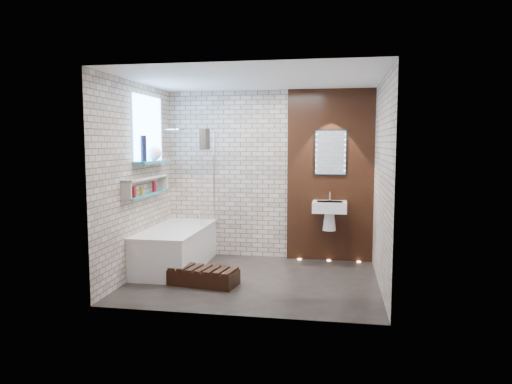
% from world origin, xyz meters
% --- Properties ---
extents(ground, '(3.20, 3.20, 0.00)m').
position_xyz_m(ground, '(0.00, 0.00, 0.00)').
color(ground, black).
rests_on(ground, ground).
extents(room_shell, '(3.24, 3.20, 2.60)m').
position_xyz_m(room_shell, '(0.00, 0.00, 1.30)').
color(room_shell, gray).
rests_on(room_shell, ground).
extents(walnut_panel, '(1.30, 0.06, 2.60)m').
position_xyz_m(walnut_panel, '(0.95, 1.27, 1.30)').
color(walnut_panel, black).
rests_on(walnut_panel, ground).
extents(clerestory_window, '(0.18, 1.00, 0.94)m').
position_xyz_m(clerestory_window, '(-1.57, 0.35, 1.90)').
color(clerestory_window, '#7FADE0').
rests_on(clerestory_window, room_shell).
extents(display_niche, '(0.14, 1.30, 0.26)m').
position_xyz_m(display_niche, '(-1.53, 0.15, 1.20)').
color(display_niche, teal).
rests_on(display_niche, room_shell).
extents(bathtub, '(0.79, 1.74, 0.70)m').
position_xyz_m(bathtub, '(-1.22, 0.45, 0.29)').
color(bathtub, white).
rests_on(bathtub, ground).
extents(bath_screen, '(0.01, 0.78, 1.40)m').
position_xyz_m(bath_screen, '(-0.87, 0.89, 1.28)').
color(bath_screen, white).
rests_on(bath_screen, bathtub).
extents(towel, '(0.09, 0.24, 0.31)m').
position_xyz_m(towel, '(-0.87, 0.77, 1.85)').
color(towel, black).
rests_on(towel, bath_screen).
extents(shower_head, '(0.18, 0.18, 0.02)m').
position_xyz_m(shower_head, '(-1.30, 0.95, 2.00)').
color(shower_head, silver).
rests_on(shower_head, room_shell).
extents(washbasin, '(0.50, 0.36, 0.58)m').
position_xyz_m(washbasin, '(0.95, 1.07, 0.79)').
color(washbasin, white).
rests_on(washbasin, walnut_panel).
extents(led_mirror, '(0.50, 0.02, 0.70)m').
position_xyz_m(led_mirror, '(0.95, 1.23, 1.65)').
color(led_mirror, black).
rests_on(led_mirror, walnut_panel).
extents(walnut_step, '(0.91, 0.52, 0.19)m').
position_xyz_m(walnut_step, '(-0.60, -0.30, 0.10)').
color(walnut_step, black).
rests_on(walnut_step, ground).
extents(niche_bottles, '(0.06, 0.77, 0.15)m').
position_xyz_m(niche_bottles, '(-1.53, 0.02, 1.17)').
color(niche_bottles, maroon).
rests_on(niche_bottles, display_niche).
extents(sill_vases, '(0.20, 0.51, 0.34)m').
position_xyz_m(sill_vases, '(-1.50, 0.30, 1.67)').
color(sill_vases, '#131835').
rests_on(sill_vases, clerestory_window).
extents(floor_uplights, '(0.96, 0.06, 0.01)m').
position_xyz_m(floor_uplights, '(0.95, 1.20, 0.01)').
color(floor_uplights, '#FFD899').
rests_on(floor_uplights, ground).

